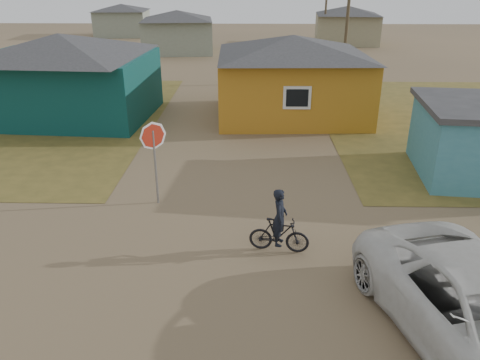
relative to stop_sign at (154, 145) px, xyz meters
The scene contains 10 objects.
ground 5.12m from the stop_sign, 60.28° to the right, with size 120.00×120.00×0.00m, color #796346.
house_teal 11.21m from the stop_sign, 123.24° to the left, with size 8.93×7.08×4.00m.
house_yellow 11.00m from the stop_sign, 63.83° to the left, with size 7.72×6.76×3.90m.
house_pale_west 30.10m from the stop_sign, 96.96° to the left, with size 7.04×6.15×3.60m.
house_beige_east 37.94m from the stop_sign, 71.00° to the left, with size 6.95×6.05×3.60m.
house_pale_north 43.47m from the stop_sign, 105.54° to the left, with size 6.28×5.81×3.40m.
utility_pole_near 20.07m from the stop_sign, 63.65° to the left, with size 1.40×0.20×8.00m.
utility_pole_far 35.35m from the stop_sign, 73.78° to the left, with size 1.40×0.20×8.00m.
stop_sign is the anchor object (origin of this frame).
cyclist 4.67m from the stop_sign, 36.43° to the right, with size 1.59×0.66×1.74m.
Camera 1 is at (0.50, -8.86, 6.58)m, focal length 35.00 mm.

